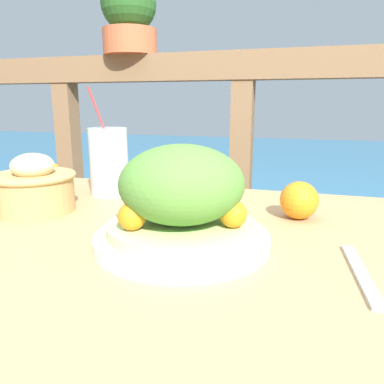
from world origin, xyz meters
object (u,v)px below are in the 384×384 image
salad_plate (182,203)px  bread_basket (35,187)px  potted_plant (129,16)px  drink_glass (109,162)px

salad_plate → bread_basket: (-0.34, 0.09, -0.02)m
salad_plate → potted_plant: size_ratio=1.02×
bread_basket → potted_plant: potted_plant is taller
salad_plate → bread_basket: bearing=165.2°
drink_glass → salad_plate: bearing=-44.3°
drink_glass → potted_plant: 0.67m
drink_glass → bread_basket: drink_glass is taller
potted_plant → drink_glass: bearing=-70.8°
bread_basket → drink_glass: bearing=66.9°
salad_plate → drink_glass: size_ratio=1.07×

